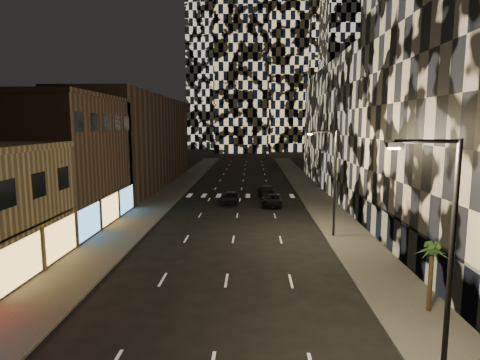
# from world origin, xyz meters

# --- Properties ---
(sidewalk_left) EXTENTS (4.00, 120.00, 0.15)m
(sidewalk_left) POSITION_xyz_m (-10.00, 50.00, 0.07)
(sidewalk_left) COLOR #47443F
(sidewalk_left) RESTS_ON ground
(sidewalk_right) EXTENTS (4.00, 120.00, 0.15)m
(sidewalk_right) POSITION_xyz_m (10.00, 50.00, 0.07)
(sidewalk_right) COLOR #47443F
(sidewalk_right) RESTS_ON ground
(curb_left) EXTENTS (0.20, 120.00, 0.15)m
(curb_left) POSITION_xyz_m (-7.90, 50.00, 0.07)
(curb_left) COLOR #4C4C47
(curb_left) RESTS_ON ground
(curb_right) EXTENTS (0.20, 120.00, 0.15)m
(curb_right) POSITION_xyz_m (7.90, 50.00, 0.07)
(curb_right) COLOR #4C4C47
(curb_right) RESTS_ON ground
(retail_brown) EXTENTS (10.00, 15.00, 12.00)m
(retail_brown) POSITION_xyz_m (-17.00, 33.50, 6.00)
(retail_brown) COLOR #463427
(retail_brown) RESTS_ON ground
(retail_filler_left) EXTENTS (10.00, 40.00, 14.00)m
(retail_filler_left) POSITION_xyz_m (-17.00, 60.00, 7.00)
(retail_filler_left) COLOR #463427
(retail_filler_left) RESTS_ON ground
(midrise_base) EXTENTS (0.60, 25.00, 3.00)m
(midrise_base) POSITION_xyz_m (12.30, 24.50, 1.50)
(midrise_base) COLOR #383838
(midrise_base) RESTS_ON ground
(midrise_filler_right) EXTENTS (16.00, 40.00, 18.00)m
(midrise_filler_right) POSITION_xyz_m (20.00, 57.00, 9.00)
(midrise_filler_right) COLOR #232326
(midrise_filler_right) RESTS_ON ground
(tower_right_mid) EXTENTS (20.00, 20.00, 100.00)m
(tower_right_mid) POSITION_xyz_m (35.00, 135.00, 50.00)
(tower_right_mid) COLOR black
(tower_right_mid) RESTS_ON ground
(tower_center_low) EXTENTS (18.00, 18.00, 95.00)m
(tower_center_low) POSITION_xyz_m (-2.00, 140.00, 47.50)
(tower_center_low) COLOR black
(tower_center_low) RESTS_ON ground
(streetlight_near) EXTENTS (2.55, 0.25, 9.00)m
(streetlight_near) POSITION_xyz_m (8.35, 10.00, 5.35)
(streetlight_near) COLOR black
(streetlight_near) RESTS_ON sidewalk_right
(streetlight_far) EXTENTS (2.55, 0.25, 9.00)m
(streetlight_far) POSITION_xyz_m (8.35, 30.00, 5.35)
(streetlight_far) COLOR black
(streetlight_far) RESTS_ON sidewalk_right
(car_dark_midlane) EXTENTS (2.12, 4.62, 1.53)m
(car_dark_midlane) POSITION_xyz_m (-1.07, 44.33, 0.77)
(car_dark_midlane) COLOR black
(car_dark_midlane) RESTS_ON ground
(car_dark_oncoming) EXTENTS (2.32, 5.19, 1.48)m
(car_dark_oncoming) POSITION_xyz_m (3.50, 50.05, 0.74)
(car_dark_oncoming) COLOR black
(car_dark_oncoming) RESTS_ON ground
(car_dark_rightlane) EXTENTS (2.58, 5.02, 1.36)m
(car_dark_rightlane) POSITION_xyz_m (4.00, 43.18, 0.68)
(car_dark_rightlane) COLOR black
(car_dark_rightlane) RESTS_ON ground
(palm_tree) EXTENTS (1.83, 1.83, 3.60)m
(palm_tree) POSITION_xyz_m (10.66, 15.96, 3.12)
(palm_tree) COLOR #47331E
(palm_tree) RESTS_ON sidewalk_right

